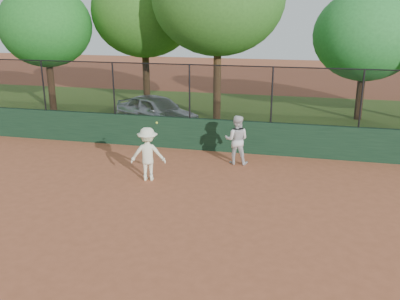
% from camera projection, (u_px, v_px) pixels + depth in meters
% --- Properties ---
extents(ground, '(80.00, 80.00, 0.00)m').
position_uv_depth(ground, '(149.00, 218.00, 11.30)').
color(ground, '#AB5837').
rests_on(ground, ground).
extents(back_wall, '(26.00, 0.20, 1.20)m').
position_uv_depth(back_wall, '(203.00, 134.00, 16.69)').
color(back_wall, '#183620').
rests_on(back_wall, ground).
extents(grass_strip, '(36.00, 12.00, 0.01)m').
position_uv_depth(grass_strip, '(230.00, 115.00, 22.44)').
color(grass_strip, '#37581B').
rests_on(grass_strip, ground).
extents(parked_car, '(4.57, 3.58, 1.46)m').
position_uv_depth(parked_car, '(157.00, 111.00, 19.97)').
color(parked_car, silver).
rests_on(parked_car, ground).
extents(player_second, '(0.84, 0.66, 1.69)m').
position_uv_depth(player_second, '(237.00, 140.00, 15.12)').
color(player_second, silver).
rests_on(player_second, ground).
extents(player_main, '(1.19, 0.84, 1.92)m').
position_uv_depth(player_main, '(148.00, 154.00, 13.63)').
color(player_main, white).
rests_on(player_main, ground).
extents(fence_assembly, '(26.00, 0.06, 2.00)m').
position_uv_depth(fence_assembly, '(202.00, 91.00, 16.21)').
color(fence_assembly, black).
rests_on(fence_assembly, back_wall).
extents(tree_0, '(4.72, 4.29, 6.34)m').
position_uv_depth(tree_0, '(45.00, 26.00, 22.35)').
color(tree_0, '#442A18').
rests_on(tree_0, ground).
extents(tree_1, '(5.45, 4.96, 7.38)m').
position_uv_depth(tree_1, '(144.00, 11.00, 22.81)').
color(tree_1, '#3C2814').
rests_on(tree_1, ground).
extents(tree_3, '(4.83, 4.39, 6.04)m').
position_uv_depth(tree_3, '(366.00, 36.00, 20.45)').
color(tree_3, '#372312').
rests_on(tree_3, ground).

